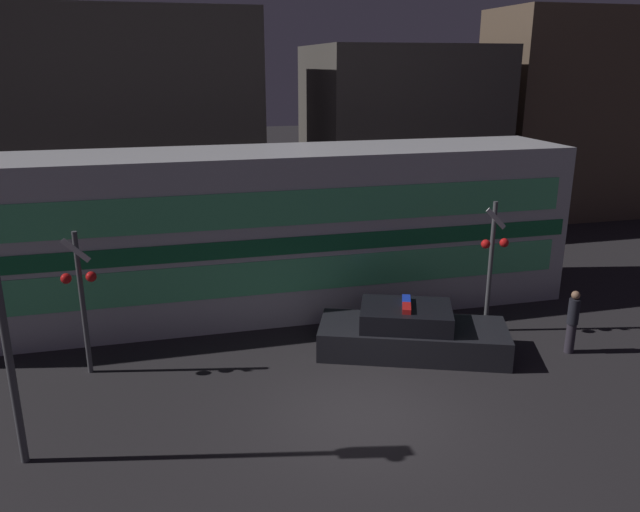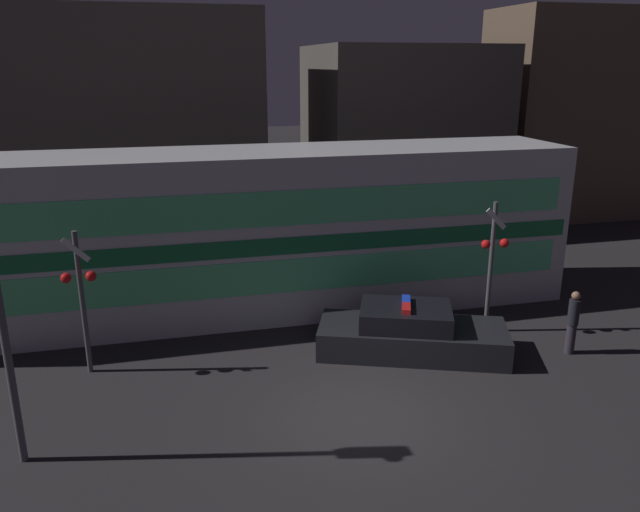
{
  "view_description": "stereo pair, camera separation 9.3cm",
  "coord_description": "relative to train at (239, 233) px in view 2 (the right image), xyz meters",
  "views": [
    {
      "loc": [
        -3.55,
        -10.39,
        6.74
      ],
      "look_at": [
        0.22,
        4.37,
        2.03
      ],
      "focal_mm": 35.0,
      "sensor_mm": 36.0,
      "label": 1
    },
    {
      "loc": [
        -3.46,
        -10.42,
        6.74
      ],
      "look_at": [
        0.22,
        4.37,
        2.03
      ],
      "focal_mm": 35.0,
      "sensor_mm": 36.0,
      "label": 2
    }
  ],
  "objects": [
    {
      "name": "ground_plane",
      "position": [
        1.61,
        -6.25,
        -2.26
      ],
      "size": [
        120.0,
        120.0,
        0.0
      ],
      "primitive_type": "plane",
      "color": "#262326"
    },
    {
      "name": "train",
      "position": [
        0.0,
        0.0,
        0.0
      ],
      "size": [
        18.6,
        3.09,
        4.52
      ],
      "color": "silver",
      "rests_on": "ground_plane"
    },
    {
      "name": "police_car",
      "position": [
        3.63,
        -3.77,
        -1.77
      ],
      "size": [
        4.81,
        3.21,
        1.31
      ],
      "rotation": [
        0.0,
        0.0,
        -0.37
      ],
      "color": "black",
      "rests_on": "ground_plane"
    },
    {
      "name": "pedestrian",
      "position": [
        7.38,
        -4.72,
        -1.44
      ],
      "size": [
        0.27,
        0.27,
        1.59
      ],
      "color": "#2D2833",
      "rests_on": "ground_plane"
    },
    {
      "name": "crossing_signal_near",
      "position": [
        6.03,
        -3.1,
        -0.24
      ],
      "size": [
        0.74,
        0.3,
        3.47
      ],
      "color": "#4C4C51",
      "rests_on": "ground_plane"
    },
    {
      "name": "crossing_signal_far",
      "position": [
        -3.84,
        -2.96,
        -0.32
      ],
      "size": [
        0.74,
        0.3,
        3.32
      ],
      "color": "#4C4C51",
      "rests_on": "ground_plane"
    },
    {
      "name": "building_left",
      "position": [
        -3.07,
        8.23,
        2.07
      ],
      "size": [
        9.76,
        4.91,
        8.65
      ],
      "color": "#47423D",
      "rests_on": "ground_plane"
    },
    {
      "name": "building_center",
      "position": [
        7.97,
        8.63,
        1.47
      ],
      "size": [
        7.31,
        6.36,
        7.46
      ],
      "color": "#47423D",
      "rests_on": "ground_plane"
    },
    {
      "name": "building_right",
      "position": [
        16.75,
        8.47,
        2.26
      ],
      "size": [
        8.49,
        4.21,
        9.03
      ],
      "color": "brown",
      "rests_on": "ground_plane"
    }
  ]
}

